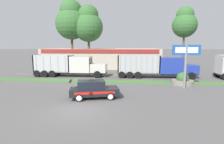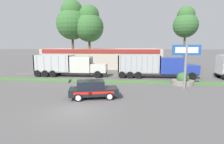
{
  "view_description": "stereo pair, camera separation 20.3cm",
  "coord_description": "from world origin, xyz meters",
  "px_view_note": "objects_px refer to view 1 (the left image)",
  "views": [
    {
      "loc": [
        3.72,
        -11.75,
        4.58
      ],
      "look_at": [
        1.53,
        9.47,
        1.47
      ],
      "focal_mm": 28.0,
      "sensor_mm": 36.0,
      "label": 1
    },
    {
      "loc": [
        3.93,
        -11.73,
        4.58
      ],
      "look_at": [
        1.53,
        9.47,
        1.47
      ],
      "focal_mm": 28.0,
      "sensor_mm": 36.0,
      "label": 2
    }
  ],
  "objects_px": {
    "store_sign_post": "(186,57)",
    "stone_planter": "(182,80)",
    "rally_car": "(93,89)",
    "dump_truck_lead": "(163,67)",
    "dump_truck_mid": "(76,66)"
  },
  "relations": [
    {
      "from": "store_sign_post",
      "to": "stone_planter",
      "type": "relative_size",
      "value": 1.9
    },
    {
      "from": "dump_truck_lead",
      "to": "dump_truck_mid",
      "type": "relative_size",
      "value": 1.04
    },
    {
      "from": "dump_truck_mid",
      "to": "store_sign_post",
      "type": "height_order",
      "value": "store_sign_post"
    },
    {
      "from": "dump_truck_mid",
      "to": "rally_car",
      "type": "bearing_deg",
      "value": -65.54
    },
    {
      "from": "store_sign_post",
      "to": "stone_planter",
      "type": "xyz_separation_m",
      "value": [
        0.42,
        2.16,
        -2.98
      ]
    },
    {
      "from": "store_sign_post",
      "to": "dump_truck_mid",
      "type": "bearing_deg",
      "value": 155.31
    },
    {
      "from": "dump_truck_lead",
      "to": "store_sign_post",
      "type": "xyz_separation_m",
      "value": [
        1.1,
        -6.82,
        1.92
      ]
    },
    {
      "from": "rally_car",
      "to": "store_sign_post",
      "type": "bearing_deg",
      "value": 26.62
    },
    {
      "from": "store_sign_post",
      "to": "rally_car",
      "type": "bearing_deg",
      "value": -153.38
    },
    {
      "from": "dump_truck_mid",
      "to": "stone_planter",
      "type": "xyz_separation_m",
      "value": [
        14.71,
        -4.41,
        -1.09
      ]
    },
    {
      "from": "rally_car",
      "to": "dump_truck_lead",
      "type": "bearing_deg",
      "value": 54.66
    },
    {
      "from": "dump_truck_lead",
      "to": "store_sign_post",
      "type": "bearing_deg",
      "value": -80.86
    },
    {
      "from": "store_sign_post",
      "to": "stone_planter",
      "type": "bearing_deg",
      "value": 79.09
    },
    {
      "from": "dump_truck_lead",
      "to": "stone_planter",
      "type": "relative_size",
      "value": 4.51
    },
    {
      "from": "dump_truck_lead",
      "to": "dump_truck_mid",
      "type": "xyz_separation_m",
      "value": [
        -13.2,
        -0.25,
        0.02
      ]
    }
  ]
}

